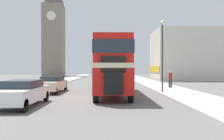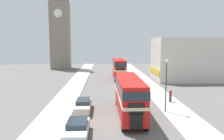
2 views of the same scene
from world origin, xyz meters
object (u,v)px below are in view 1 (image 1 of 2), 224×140
object	(u,v)px
car_parked_mid	(53,84)
church_tower	(54,18)
double_decker_bus	(112,64)
car_parked_near	(22,92)
street_lamp	(162,45)
bus_distant	(113,66)
pedestrian_walking	(170,78)

from	to	relation	value
car_parked_mid	church_tower	xyz separation A→B (m)	(-10.57, 42.62, 15.61)
double_decker_bus	car_parked_near	distance (m)	7.46
street_lamp	church_tower	bearing A→B (deg)	114.45
bus_distant	street_lamp	bearing A→B (deg)	-81.58
street_lamp	double_decker_bus	bearing A→B (deg)	-170.56
car_parked_near	street_lamp	xyz separation A→B (m)	(9.08, 6.02, 3.22)
double_decker_bus	church_tower	bearing A→B (deg)	109.48
double_decker_bus	car_parked_mid	xyz separation A→B (m)	(-5.06, 1.57, -1.69)
street_lamp	church_tower	distance (m)	49.36
car_parked_mid	double_decker_bus	bearing A→B (deg)	-17.24
car_parked_near	car_parked_mid	world-z (taller)	car_parked_near
double_decker_bus	street_lamp	xyz separation A→B (m)	(4.14, 0.69, 1.54)
car_parked_mid	street_lamp	size ratio (longest dim) A/B	0.80
pedestrian_walking	street_lamp	xyz separation A→B (m)	(-1.81, -4.04, 2.89)
street_lamp	church_tower	world-z (taller)	church_tower
double_decker_bus	street_lamp	bearing A→B (deg)	9.44
church_tower	double_decker_bus	bearing A→B (deg)	-70.52
street_lamp	church_tower	xyz separation A→B (m)	(-19.78, 43.50, 12.38)
pedestrian_walking	church_tower	world-z (taller)	church_tower
street_lamp	pedestrian_walking	bearing A→B (deg)	65.84
car_parked_near	church_tower	size ratio (longest dim) A/B	0.14
double_decker_bus	street_lamp	world-z (taller)	street_lamp
car_parked_mid	car_parked_near	bearing A→B (deg)	-88.98
double_decker_bus	church_tower	world-z (taller)	church_tower
car_parked_near	car_parked_mid	xyz separation A→B (m)	(-0.12, 6.90, -0.00)
bus_distant	car_parked_mid	bearing A→B (deg)	-104.09
double_decker_bus	car_parked_near	size ratio (longest dim) A/B	2.36
car_parked_near	car_parked_mid	size ratio (longest dim) A/B	0.93
double_decker_bus	pedestrian_walking	xyz separation A→B (m)	(5.96, 4.73, -1.35)
car_parked_mid	church_tower	bearing A→B (deg)	103.93
bus_distant	street_lamp	distance (m)	23.93
car_parked_mid	pedestrian_walking	distance (m)	11.47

